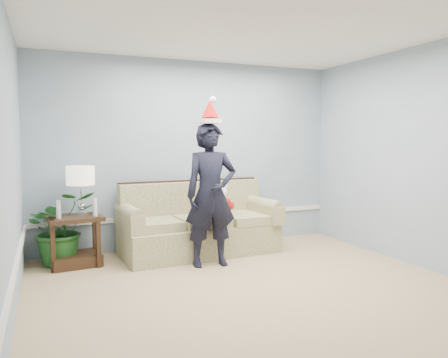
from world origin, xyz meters
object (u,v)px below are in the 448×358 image
side_table (75,246)px  houseplant (61,228)px  teddy_bear (220,205)px  sofa (198,227)px  table_lamp (81,178)px  man (211,195)px

side_table → houseplant: houseplant is taller
houseplant → teddy_bear: 2.07m
sofa → table_lamp: 1.70m
houseplant → man: bearing=-24.1°
side_table → houseplant: (-0.16, 0.15, 0.22)m
man → teddy_bear: 0.59m
man → houseplant: bearing=160.4°
side_table → houseplant: size_ratio=0.76×
sofa → table_lamp: bearing=174.1°
sofa → man: man is taller
side_table → man: bearing=-21.8°
sofa → man: bearing=-99.4°
side_table → teddy_bear: size_ratio=1.53×
table_lamp → teddy_bear: table_lamp is taller
side_table → man: (1.57, -0.63, 0.64)m
table_lamp → houseplant: size_ratio=0.66×
houseplant → teddy_bear: bearing=-8.7°
man → sofa: bearing=89.3°
sofa → houseplant: bearing=172.1°
side_table → man: 1.80m
man → table_lamp: bearing=159.1°
sofa → teddy_bear: sofa is taller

